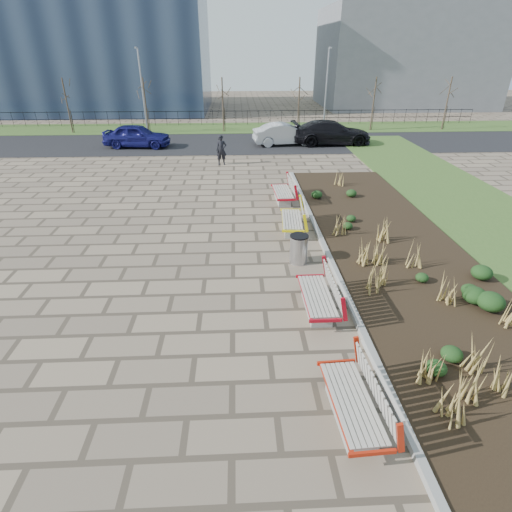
{
  "coord_description": "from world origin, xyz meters",
  "views": [
    {
      "loc": [
        1.03,
        -6.85,
        6.08
      ],
      "look_at": [
        1.5,
        3.0,
        0.9
      ],
      "focal_mm": 28.0,
      "sensor_mm": 36.0,
      "label": 1
    }
  ],
  "objects_px": {
    "bench_a": "(352,399)",
    "litter_bin": "(299,249)",
    "bench_d": "(283,190)",
    "car_blue": "(137,136)",
    "car_black": "(331,132)",
    "lamp_east": "(326,91)",
    "lamp_west": "(143,92)",
    "car_silver": "(285,134)",
    "bench_c": "(292,218)",
    "bench_b": "(317,294)",
    "pedestrian": "(221,150)"
  },
  "relations": [
    {
      "from": "bench_a",
      "to": "litter_bin",
      "type": "relative_size",
      "value": 2.3
    },
    {
      "from": "bench_d",
      "to": "car_blue",
      "type": "relative_size",
      "value": 0.48
    },
    {
      "from": "car_black",
      "to": "lamp_east",
      "type": "xyz_separation_m",
      "value": [
        0.41,
        4.64,
        2.22
      ]
    },
    {
      "from": "car_black",
      "to": "lamp_west",
      "type": "distance_m",
      "value": 14.53
    },
    {
      "from": "litter_bin",
      "to": "car_silver",
      "type": "relative_size",
      "value": 0.21
    },
    {
      "from": "lamp_west",
      "to": "bench_a",
      "type": "bearing_deg",
      "value": -72.07
    },
    {
      "from": "bench_a",
      "to": "bench_c",
      "type": "distance_m",
      "value": 8.54
    },
    {
      "from": "car_black",
      "to": "litter_bin",
      "type": "bearing_deg",
      "value": 163.27
    },
    {
      "from": "bench_b",
      "to": "bench_d",
      "type": "xyz_separation_m",
      "value": [
        0.0,
        8.29,
        0.0
      ]
    },
    {
      "from": "bench_a",
      "to": "car_blue",
      "type": "distance_m",
      "value": 24.49
    },
    {
      "from": "litter_bin",
      "to": "car_blue",
      "type": "bearing_deg",
      "value": 117.03
    },
    {
      "from": "bench_a",
      "to": "lamp_west",
      "type": "bearing_deg",
      "value": 104.77
    },
    {
      "from": "car_silver",
      "to": "car_black",
      "type": "bearing_deg",
      "value": -96.33
    },
    {
      "from": "bench_b",
      "to": "bench_a",
      "type": "bearing_deg",
      "value": -90.73
    },
    {
      "from": "pedestrian",
      "to": "car_black",
      "type": "xyz_separation_m",
      "value": [
        7.45,
        5.06,
        -0.02
      ]
    },
    {
      "from": "car_blue",
      "to": "car_black",
      "type": "bearing_deg",
      "value": -83.97
    },
    {
      "from": "bench_d",
      "to": "car_blue",
      "type": "distance_m",
      "value": 14.16
    },
    {
      "from": "bench_d",
      "to": "car_black",
      "type": "relative_size",
      "value": 0.38
    },
    {
      "from": "pedestrian",
      "to": "lamp_west",
      "type": "distance_m",
      "value": 11.69
    },
    {
      "from": "bench_a",
      "to": "pedestrian",
      "type": "bearing_deg",
      "value": 95.83
    },
    {
      "from": "bench_b",
      "to": "car_silver",
      "type": "distance_m",
      "value": 19.75
    },
    {
      "from": "bench_b",
      "to": "pedestrian",
      "type": "relative_size",
      "value": 1.26
    },
    {
      "from": "pedestrian",
      "to": "car_silver",
      "type": "xyz_separation_m",
      "value": [
        4.25,
        5.03,
        -0.09
      ]
    },
    {
      "from": "car_blue",
      "to": "bench_b",
      "type": "bearing_deg",
      "value": -151.07
    },
    {
      "from": "bench_d",
      "to": "car_black",
      "type": "distance_m",
      "value": 12.34
    },
    {
      "from": "pedestrian",
      "to": "car_blue",
      "type": "relative_size",
      "value": 0.38
    },
    {
      "from": "car_blue",
      "to": "lamp_west",
      "type": "distance_m",
      "value": 5.43
    },
    {
      "from": "bench_c",
      "to": "car_silver",
      "type": "relative_size",
      "value": 0.48
    },
    {
      "from": "pedestrian",
      "to": "car_blue",
      "type": "height_order",
      "value": "pedestrian"
    },
    {
      "from": "bench_b",
      "to": "car_silver",
      "type": "xyz_separation_m",
      "value": [
        1.38,
        19.7,
        0.24
      ]
    },
    {
      "from": "bench_d",
      "to": "lamp_west",
      "type": "distance_m",
      "value": 18.61
    },
    {
      "from": "bench_c",
      "to": "car_blue",
      "type": "xyz_separation_m",
      "value": [
        -8.7,
        14.36,
        0.27
      ]
    },
    {
      "from": "bench_c",
      "to": "lamp_east",
      "type": "distance_m",
      "value": 20.08
    },
    {
      "from": "bench_c",
      "to": "pedestrian",
      "type": "bearing_deg",
      "value": 111.03
    },
    {
      "from": "car_blue",
      "to": "pedestrian",
      "type": "bearing_deg",
      "value": -124.54
    },
    {
      "from": "pedestrian",
      "to": "car_silver",
      "type": "bearing_deg",
      "value": 43.34
    },
    {
      "from": "car_silver",
      "to": "bench_b",
      "type": "bearing_deg",
      "value": 169.02
    },
    {
      "from": "pedestrian",
      "to": "bench_c",
      "type": "bearing_deg",
      "value": -79.81
    },
    {
      "from": "bench_d",
      "to": "lamp_east",
      "type": "xyz_separation_m",
      "value": [
        5.0,
        16.09,
        2.54
      ]
    },
    {
      "from": "litter_bin",
      "to": "pedestrian",
      "type": "height_order",
      "value": "pedestrian"
    },
    {
      "from": "car_blue",
      "to": "lamp_east",
      "type": "xyz_separation_m",
      "value": [
        13.7,
        4.92,
        2.27
      ]
    },
    {
      "from": "bench_a",
      "to": "bench_c",
      "type": "xyz_separation_m",
      "value": [
        0.0,
        8.54,
        0.0
      ]
    },
    {
      "from": "bench_c",
      "to": "car_black",
      "type": "relative_size",
      "value": 0.38
    },
    {
      "from": "litter_bin",
      "to": "pedestrian",
      "type": "distance_m",
      "value": 12.38
    },
    {
      "from": "bench_c",
      "to": "bench_b",
      "type": "bearing_deg",
      "value": -85.63
    },
    {
      "from": "lamp_west",
      "to": "lamp_east",
      "type": "height_order",
      "value": "same"
    },
    {
      "from": "bench_a",
      "to": "bench_d",
      "type": "xyz_separation_m",
      "value": [
        0.0,
        11.72,
        0.0
      ]
    },
    {
      "from": "bench_a",
      "to": "pedestrian",
      "type": "xyz_separation_m",
      "value": [
        -2.86,
        18.11,
        0.34
      ]
    },
    {
      "from": "car_silver",
      "to": "litter_bin",
      "type": "bearing_deg",
      "value": 168.06
    },
    {
      "from": "lamp_east",
      "to": "bench_b",
      "type": "bearing_deg",
      "value": -101.59
    }
  ]
}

